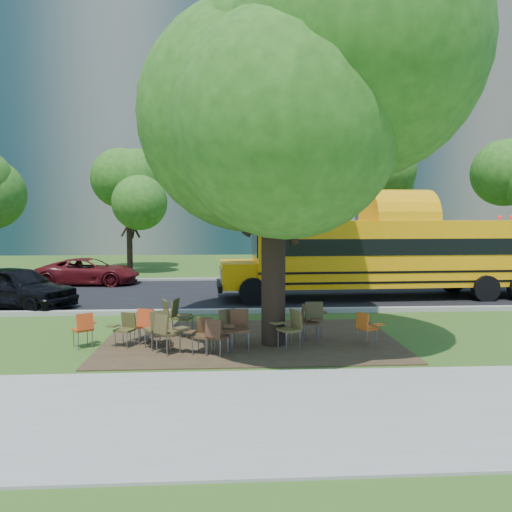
{
  "coord_description": "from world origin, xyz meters",
  "views": [
    {
      "loc": [
        0.42,
        -12.4,
        2.98
      ],
      "look_at": [
        1.38,
        3.52,
        1.76
      ],
      "focal_mm": 35.0,
      "sensor_mm": 36.0,
      "label": 1
    }
  ],
  "objects": [
    {
      "name": "chair_14",
      "position": [
        -1.36,
        -0.89,
        0.56
      ],
      "size": [
        0.72,
        0.57,
        0.9
      ],
      "rotation": [
        0.0,
        0.0,
        5.91
      ],
      "color": "#B33613",
      "rests_on": "ground"
    },
    {
      "name": "chair_13",
      "position": [
        2.57,
        -0.4,
        0.59
      ],
      "size": [
        0.62,
        0.57,
        0.95
      ],
      "rotation": [
        0.0,
        0.0,
        0.04
      ],
      "color": "#41391C",
      "rests_on": "ground"
    },
    {
      "name": "chair_8",
      "position": [
        -1.62,
        -0.46,
        0.47
      ],
      "size": [
        0.52,
        0.66,
        0.77
      ],
      "rotation": [
        0.0,
        0.0,
        0.85
      ],
      "color": "#443B1D",
      "rests_on": "ground"
    },
    {
      "name": "bg_tree_3",
      "position": [
        8.0,
        14.0,
        5.03
      ],
      "size": [
        5.6,
        5.6,
        7.84
      ],
      "color": "black",
      "rests_on": "ground"
    },
    {
      "name": "building_right",
      "position": [
        24.0,
        38.0,
        12.5
      ],
      "size": [
        30.0,
        16.0,
        25.0
      ],
      "primitive_type": "cube",
      "color": "#6D665A",
      "rests_on": "ground"
    },
    {
      "name": "chair_0",
      "position": [
        -2.83,
        -0.93,
        0.51
      ],
      "size": [
        0.55,
        0.69,
        0.82
      ],
      "rotation": [
        0.0,
        0.0,
        0.6
      ],
      "color": "#B83D13",
      "rests_on": "ground"
    },
    {
      "name": "chair_11",
      "position": [
        0.4,
        -1.03,
        0.56
      ],
      "size": [
        0.61,
        0.73,
        0.9
      ],
      "rotation": [
        0.0,
        0.0,
        0.5
      ],
      "color": "#483C1F",
      "rests_on": "ground"
    },
    {
      "name": "ground",
      "position": [
        0.0,
        0.0,
        0.0
      ],
      "size": [
        160.0,
        160.0,
        0.0
      ],
      "primitive_type": "plane",
      "color": "#37571B",
      "rests_on": "ground"
    },
    {
      "name": "kerb_near",
      "position": [
        0.0,
        3.0,
        0.07
      ],
      "size": [
        80.0,
        0.25,
        0.14
      ],
      "primitive_type": "cube",
      "color": "gray",
      "rests_on": "ground"
    },
    {
      "name": "chair_5",
      "position": [
        0.69,
        -1.37,
        0.57
      ],
      "size": [
        0.6,
        0.57,
        0.92
      ],
      "rotation": [
        0.0,
        0.0,
        3.2
      ],
      "color": "#51321D",
      "rests_on": "ground"
    },
    {
      "name": "dirt_patch",
      "position": [
        1.0,
        -0.5,
        0.01
      ],
      "size": [
        7.0,
        4.5,
        0.03
      ],
      "primitive_type": "cube",
      "color": "#382819",
      "rests_on": "ground"
    },
    {
      "name": "black_car",
      "position": [
        -6.47,
        4.34,
        0.7
      ],
      "size": [
        4.45,
        3.22,
        1.41
      ],
      "primitive_type": "imported",
      "rotation": [
        0.0,
        0.0,
        1.15
      ],
      "color": "black",
      "rests_on": "ground"
    },
    {
      "name": "building_main",
      "position": [
        -8.0,
        36.0,
        11.0
      ],
      "size": [
        38.0,
        16.0,
        22.0
      ],
      "primitive_type": "cube",
      "color": "slate",
      "rests_on": "ground"
    },
    {
      "name": "bg_tree_2",
      "position": [
        -5.0,
        16.0,
        4.21
      ],
      "size": [
        4.8,
        4.8,
        6.62
      ],
      "color": "black",
      "rests_on": "ground"
    },
    {
      "name": "chair_1",
      "position": [
        -0.86,
        -1.69,
        0.56
      ],
      "size": [
        0.78,
        0.62,
        0.91
      ],
      "rotation": [
        0.0,
        0.0,
        -0.79
      ],
      "color": "#483E1F",
      "rests_on": "ground"
    },
    {
      "name": "school_bus",
      "position": [
        6.64,
        5.63,
        1.67
      ],
      "size": [
        11.89,
        3.11,
        2.88
      ],
      "rotation": [
        0.0,
        0.0,
        0.04
      ],
      "color": "#F5A107",
      "rests_on": "ground"
    },
    {
      "name": "chair_2",
      "position": [
        -1.12,
        -1.24,
        0.57
      ],
      "size": [
        0.62,
        0.77,
        0.93
      ],
      "rotation": [
        0.0,
        0.0,
        0.57
      ],
      "color": "#4E4522",
      "rests_on": "ground"
    },
    {
      "name": "kerb_far",
      "position": [
        0.0,
        11.1,
        0.07
      ],
      "size": [
        80.0,
        0.25,
        0.14
      ],
      "primitive_type": "cube",
      "color": "gray",
      "rests_on": "ground"
    },
    {
      "name": "bg_car_red",
      "position": [
        -5.63,
        9.96,
        0.6
      ],
      "size": [
        4.46,
        2.3,
        1.2
      ],
      "primitive_type": "imported",
      "rotation": [
        0.0,
        0.0,
        1.5
      ],
      "color": "#4F0D11",
      "rests_on": "ground"
    },
    {
      "name": "chair_3",
      "position": [
        -0.11,
        -1.65,
        0.5
      ],
      "size": [
        0.64,
        0.51,
        0.81
      ],
      "rotation": [
        0.0,
        0.0,
        2.78
      ],
      "color": "#472E19",
      "rests_on": "ground"
    },
    {
      "name": "chair_12",
      "position": [
        2.39,
        -0.61,
        0.54
      ],
      "size": [
        0.52,
        0.6,
        0.88
      ],
      "rotation": [
        0.0,
        0.0,
        4.64
      ],
      "color": "#4E301B",
      "rests_on": "ground"
    },
    {
      "name": "chair_7",
      "position": [
        3.68,
        -1.14,
        0.49
      ],
      "size": [
        0.64,
        0.53,
        0.79
      ],
      "rotation": [
        0.0,
        0.0,
        -1.07
      ],
      "color": "#CD5915",
      "rests_on": "ground"
    },
    {
      "name": "chair_6",
      "position": [
        1.86,
        -1.38,
        0.56
      ],
      "size": [
        0.72,
        0.62,
        0.91
      ],
      "rotation": [
        0.0,
        0.0,
        2.01
      ],
      "color": "brown",
      "rests_on": "ground"
    },
    {
      "name": "main_tree",
      "position": [
        1.52,
        -0.95,
        5.67
      ],
      "size": [
        7.2,
        7.2,
        9.28
      ],
      "color": "black",
      "rests_on": "ground"
    },
    {
      "name": "chair_4",
      "position": [
        0.23,
        -1.89,
        0.52
      ],
      "size": [
        0.7,
        0.55,
        0.84
      ],
      "rotation": [
        0.0,
        0.0,
        -0.52
      ],
      "color": "#3F2516",
      "rests_on": "ground"
    },
    {
      "name": "chair_10",
      "position": [
        -0.73,
        -0.08,
        0.59
      ],
      "size": [
        0.58,
        0.74,
        0.96
      ],
      "rotation": [
        0.0,
        0.0,
        -1.84
      ],
      "color": "#47441E",
      "rests_on": "ground"
    },
    {
      "name": "sidewalk",
      "position": [
        0.0,
        -5.0,
        0.02
      ],
      "size": [
        60.0,
        4.0,
        0.04
      ],
      "primitive_type": "cube",
      "color": "gray",
      "rests_on": "ground"
    },
    {
      "name": "chair_9",
      "position": [
        -1.22,
        -0.01,
        0.58
      ],
      "size": [
        0.72,
        0.64,
        0.94
      ],
      "rotation": [
        0.0,
        0.0,
        1.94
      ],
      "color": "#423F1D",
      "rests_on": "ground"
    },
    {
      "name": "asphalt_road",
      "position": [
        0.0,
        7.0,
        0.02
      ],
      "size": [
        80.0,
        8.0,
        0.04
      ],
      "primitive_type": "cube",
      "color": "black",
      "rests_on": "ground"
    },
    {
      "name": "chair_15",
      "position": [
        -1.91,
        -0.93,
        0.49
      ],
      "size": [
        0.65,
        0.51,
        0.8
      ],
      "rotation": [
        0.0,
        0.0,
        2.74
      ],
      "color": "#45421D",
      "rests_on": "ground"
    }
  ]
}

